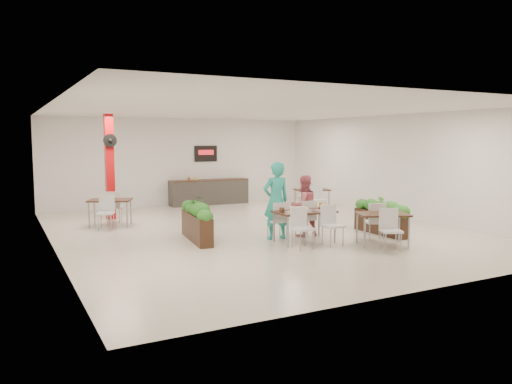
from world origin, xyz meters
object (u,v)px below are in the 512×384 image
diner_man (276,201)px  side_table_b (312,193)px  red_column (110,166)px  main_table (304,216)px  diner_woman (304,206)px  side_table_a (110,204)px  planter_left (197,219)px  side_table_c (383,219)px  planter_right (380,215)px  service_counter (209,191)px

diner_man → side_table_b: (3.49, 3.64, -0.32)m
red_column → main_table: (3.35, -5.67, -1.01)m
diner_woman → red_column: bearing=-51.8°
main_table → side_table_b: (3.10, 4.30, -0.01)m
main_table → side_table_a: size_ratio=1.00×
planter_left → side_table_c: 4.38m
red_column → planter_right: (5.67, -5.70, -1.15)m
diner_man → side_table_c: bearing=136.3°
side_table_a → side_table_c: same height
main_table → side_table_b: 5.30m
diner_man → planter_right: bearing=167.4°
service_counter → diner_man: (-1.04, -6.88, 0.45)m
main_table → service_counter: bearing=85.1°
planter_right → service_counter: bearing=102.5°
diner_woman → side_table_b: bearing=-125.1°
service_counter → diner_man: size_ratio=1.59×
planter_left → side_table_a: bearing=114.7°
planter_right → side_table_b: bearing=79.8°
diner_woman → planter_left: size_ratio=0.75×
service_counter → main_table: service_counter is taller
service_counter → side_table_a: size_ratio=1.81×
red_column → side_table_a: size_ratio=1.93×
side_table_c → main_table: bearing=164.7°
service_counter → planter_left: bearing=-114.6°
red_column → side_table_a: 1.60m
planter_right → side_table_c: bearing=-129.5°
planter_right → side_table_c: (-0.92, -1.12, 0.13)m
service_counter → planter_left: 6.79m
side_table_c → side_table_b: bearing=96.5°
diner_man → side_table_b: 5.05m
planter_right → side_table_b: planter_right is taller
main_table → side_table_a: (-3.61, 4.46, -0.01)m
side_table_c → diner_woman: bearing=142.8°
main_table → side_table_b: same height
red_column → diner_man: 5.87m
planter_left → red_column: bearing=105.2°
planter_left → side_table_b: planter_left is taller
planter_left → side_table_a: planter_left is taller
diner_woman → planter_right: size_ratio=0.83×
main_table → diner_woman: bearing=57.9°
diner_woman → side_table_b: diner_woman is taller
red_column → planter_right: 8.12m
planter_left → diner_woman: bearing=-15.3°
red_column → side_table_b: red_column is taller
side_table_c → service_counter: bearing=118.9°
main_table → planter_right: 2.33m
side_table_a → diner_woman: bearing=-20.8°
side_table_b → planter_left: bearing=-139.0°
red_column → diner_man: red_column is taller
main_table → side_table_c: size_ratio=1.00×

